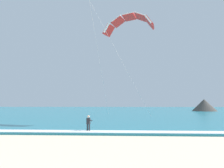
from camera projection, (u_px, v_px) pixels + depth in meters
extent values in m
cube|color=teal|center=(115.00, 110.00, 78.48)|extent=(200.00, 120.00, 0.20)
cube|color=white|center=(89.00, 131.00, 19.81)|extent=(200.00, 1.70, 0.04)
ellipsoid|color=#E04C38|center=(88.00, 133.00, 20.28)|extent=(0.78, 1.47, 0.05)
cube|color=black|center=(89.00, 132.00, 20.53)|extent=(0.17, 0.10, 0.04)
cube|color=black|center=(88.00, 133.00, 20.05)|extent=(0.17, 0.10, 0.04)
cylinder|color=#232328|center=(87.00, 129.00, 20.35)|extent=(0.14, 0.14, 0.84)
cylinder|color=#232328|center=(89.00, 129.00, 20.29)|extent=(0.14, 0.14, 0.84)
cube|color=#232328|center=(88.00, 121.00, 20.38)|extent=(0.38, 0.28, 0.60)
sphere|color=beige|center=(88.00, 116.00, 20.42)|extent=(0.22, 0.22, 0.22)
cylinder|color=#232328|center=(87.00, 120.00, 20.59)|extent=(0.22, 0.51, 0.22)
cylinder|color=#232328|center=(91.00, 120.00, 20.48)|extent=(0.22, 0.51, 0.22)
cylinder|color=black|center=(90.00, 120.00, 20.75)|extent=(0.54, 0.17, 0.04)
cube|color=#3F3F42|center=(89.00, 123.00, 20.48)|extent=(0.14, 0.11, 0.10)
cube|color=red|center=(150.00, 22.00, 27.91)|extent=(1.33, 1.77, 1.73)
cube|color=white|center=(148.00, 19.00, 27.43)|extent=(0.99, 0.63, 1.43)
cube|color=red|center=(141.00, 17.00, 28.98)|extent=(1.86, 1.93, 1.32)
cube|color=white|center=(139.00, 14.00, 28.50)|extent=(1.42, 0.84, 0.92)
cube|color=red|center=(129.00, 17.00, 29.98)|extent=(2.12, 1.98, 0.61)
cube|color=white|center=(128.00, 14.00, 29.51)|extent=(1.55, 0.93, 0.21)
cube|color=red|center=(118.00, 22.00, 30.69)|extent=(2.14, 1.85, 1.32)
cube|color=white|center=(116.00, 19.00, 30.22)|extent=(1.43, 0.87, 0.92)
cube|color=red|center=(109.00, 30.00, 30.95)|extent=(1.87, 1.59, 1.73)
cube|color=white|center=(107.00, 27.00, 30.48)|extent=(1.05, 0.66, 1.43)
cylinder|color=#B2B2B7|center=(123.00, 64.00, 24.33)|extent=(6.97, 6.52, 12.22)
cylinder|color=#B2B2B7|center=(100.00, 66.00, 25.85)|extent=(1.37, 9.26, 12.22)
cone|color=#56514C|center=(205.00, 107.00, 70.68)|extent=(4.79, 4.79, 3.17)
cone|color=#47423D|center=(204.00, 105.00, 69.03)|extent=(8.17, 8.17, 4.08)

